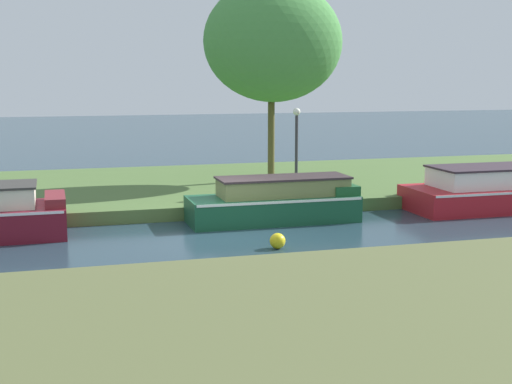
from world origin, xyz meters
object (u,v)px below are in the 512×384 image
at_px(red_cruiser, 492,190).
at_px(channel_buoy, 278,241).
at_px(lamp_post, 297,140).
at_px(willow_tree_left, 274,42).
at_px(mooring_post_near, 428,179).
at_px(mooring_post_far, 8,202).
at_px(forest_narrowboat, 278,201).

relative_size(red_cruiser, channel_buoy, 13.16).
height_order(red_cruiser, lamp_post, lamp_post).
height_order(willow_tree_left, lamp_post, willow_tree_left).
bearing_deg(lamp_post, mooring_post_near, -13.09).
bearing_deg(channel_buoy, willow_tree_left, 73.42).
bearing_deg(mooring_post_far, forest_narrowboat, -10.81).
bearing_deg(willow_tree_left, mooring_post_near, -43.11).
distance_m(forest_narrowboat, willow_tree_left, 7.33).
height_order(mooring_post_near, mooring_post_far, mooring_post_near).
height_order(red_cruiser, mooring_post_far, red_cruiser).
bearing_deg(channel_buoy, lamp_post, 66.72).
distance_m(lamp_post, mooring_post_near, 4.57).
relative_size(forest_narrowboat, mooring_post_far, 8.67).
bearing_deg(willow_tree_left, mooring_post_far, -156.72).
bearing_deg(red_cruiser, willow_tree_left, 136.57).
distance_m(willow_tree_left, mooring_post_near, 7.29).
bearing_deg(forest_narrowboat, red_cruiser, 0.00).
bearing_deg(forest_narrowboat, mooring_post_far, 169.19).
distance_m(red_cruiser, willow_tree_left, 9.09).
distance_m(red_cruiser, mooring_post_near, 2.06).
distance_m(red_cruiser, lamp_post, 6.41).
relative_size(lamp_post, mooring_post_far, 4.89).
height_order(willow_tree_left, mooring_post_far, willow_tree_left).
bearing_deg(red_cruiser, mooring_post_far, 174.41).
bearing_deg(red_cruiser, forest_narrowboat, 180.00).
height_order(red_cruiser, willow_tree_left, willow_tree_left).
relative_size(mooring_post_far, channel_buoy, 1.45).
bearing_deg(mooring_post_far, channel_buoy, -35.60).
distance_m(willow_tree_left, channel_buoy, 10.31).
height_order(lamp_post, channel_buoy, lamp_post).
bearing_deg(mooring_post_near, forest_narrowboat, -165.82).
bearing_deg(channel_buoy, red_cruiser, 21.49).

